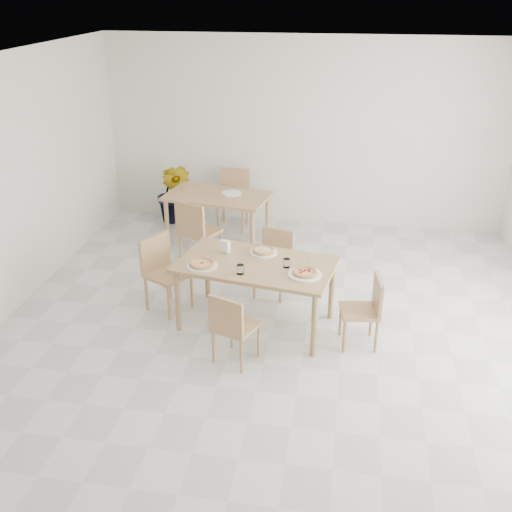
% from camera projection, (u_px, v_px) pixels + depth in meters
% --- Properties ---
extents(main_table, '(1.78, 1.20, 0.75)m').
position_uv_depth(main_table, '(256.00, 269.00, 6.37)').
color(main_table, tan).
rests_on(main_table, ground).
extents(chair_south, '(0.50, 0.50, 0.77)m').
position_uv_depth(chair_south, '(232.00, 324.00, 5.79)').
color(chair_south, tan).
rests_on(chair_south, ground).
extents(chair_north, '(0.46, 0.46, 0.79)m').
position_uv_depth(chair_north, '(275.00, 257.00, 7.16)').
color(chair_north, tan).
rests_on(chair_north, ground).
extents(chair_west, '(0.58, 0.58, 0.87)m').
position_uv_depth(chair_west, '(163.00, 268.00, 6.80)').
color(chair_west, tan).
rests_on(chair_west, ground).
extents(chair_east, '(0.43, 0.43, 0.77)m').
position_uv_depth(chair_east, '(367.00, 306.00, 6.11)').
color(chair_east, tan).
rests_on(chair_east, ground).
extents(plate_margherita, '(0.32, 0.32, 0.02)m').
position_uv_depth(plate_margherita, '(202.00, 266.00, 6.26)').
color(plate_margherita, white).
rests_on(plate_margherita, main_table).
extents(plate_mushroom, '(0.31, 0.31, 0.02)m').
position_uv_depth(plate_mushroom, '(263.00, 252.00, 6.57)').
color(plate_mushroom, white).
rests_on(plate_mushroom, main_table).
extents(plate_pepperoni, '(0.35, 0.35, 0.02)m').
position_uv_depth(plate_pepperoni, '(305.00, 274.00, 6.08)').
color(plate_pepperoni, white).
rests_on(plate_pepperoni, main_table).
extents(pizza_margherita, '(0.35, 0.35, 0.03)m').
position_uv_depth(pizza_margherita, '(202.00, 264.00, 6.25)').
color(pizza_margherita, tan).
rests_on(pizza_margherita, plate_margherita).
extents(pizza_mushroom, '(0.31, 0.31, 0.03)m').
position_uv_depth(pizza_mushroom, '(263.00, 250.00, 6.56)').
color(pizza_mushroom, tan).
rests_on(pizza_mushroom, plate_mushroom).
extents(pizza_pepperoni, '(0.31, 0.31, 0.03)m').
position_uv_depth(pizza_pepperoni, '(305.00, 272.00, 6.07)').
color(pizza_pepperoni, tan).
rests_on(pizza_pepperoni, plate_pepperoni).
extents(tumbler_a, '(0.08, 0.08, 0.10)m').
position_uv_depth(tumbler_a, '(240.00, 269.00, 6.09)').
color(tumbler_a, white).
rests_on(tumbler_a, main_table).
extents(tumbler_b, '(0.07, 0.07, 0.10)m').
position_uv_depth(tumbler_b, '(286.00, 263.00, 6.23)').
color(tumbler_b, white).
rests_on(tumbler_b, main_table).
extents(napkin_holder, '(0.14, 0.12, 0.14)m').
position_uv_depth(napkin_holder, '(225.00, 247.00, 6.56)').
color(napkin_holder, silver).
rests_on(napkin_holder, main_table).
extents(fork_a, '(0.04, 0.17, 0.01)m').
position_uv_depth(fork_a, '(230.00, 245.00, 6.76)').
color(fork_a, silver).
rests_on(fork_a, main_table).
extents(fork_b, '(0.04, 0.19, 0.01)m').
position_uv_depth(fork_b, '(310.00, 259.00, 6.42)').
color(fork_b, silver).
rests_on(fork_b, main_table).
extents(second_table, '(1.52, 1.02, 0.75)m').
position_uv_depth(second_table, '(217.00, 201.00, 8.39)').
color(second_table, tan).
rests_on(second_table, ground).
extents(chair_back_s, '(0.59, 0.59, 0.91)m').
position_uv_depth(chair_back_s, '(196.00, 229.00, 7.79)').
color(chair_back_s, tan).
rests_on(chair_back_s, ground).
extents(chair_back_n, '(0.44, 0.44, 0.88)m').
position_uv_depth(chair_back_n, '(234.00, 194.00, 9.09)').
color(chair_back_n, tan).
rests_on(chair_back_n, ground).
extents(plate_empty, '(0.27, 0.27, 0.02)m').
position_uv_depth(plate_empty, '(232.00, 193.00, 8.38)').
color(plate_empty, white).
rests_on(plate_empty, second_table).
extents(potted_plant, '(0.56, 0.47, 0.95)m').
position_uv_depth(potted_plant, '(174.00, 193.00, 9.26)').
color(potted_plant, '#325D1C').
rests_on(potted_plant, ground).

